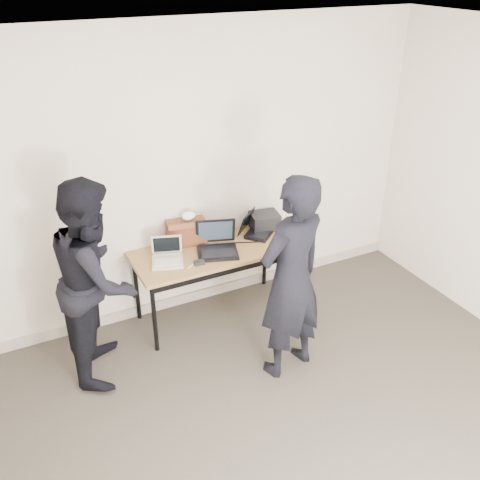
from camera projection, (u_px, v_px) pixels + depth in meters
room at (347, 300)px, 3.11m from camera, size 4.60×4.60×2.80m
desk at (215, 256)px, 4.94m from camera, size 1.50×0.65×0.72m
laptop_beige at (167, 258)px, 4.71m from camera, size 0.34×0.33×0.22m
laptop_center at (217, 245)px, 4.87m from camera, size 0.45×0.45×0.28m
laptop_right at (255, 229)px, 5.18m from camera, size 0.41×0.41×0.22m
leather_satchel at (186, 232)px, 4.96m from camera, size 0.38×0.22×0.25m
tissue at (188, 216)px, 4.90m from camera, size 0.14×0.12×0.08m
equipment_box at (265, 221)px, 5.27m from camera, size 0.31×0.28×0.16m
power_brick at (199, 263)px, 4.68m from camera, size 0.09×0.06×0.03m
cables at (230, 246)px, 4.98m from camera, size 0.93×0.46×0.01m
person_typist at (291, 279)px, 4.19m from camera, size 0.72×0.56×1.75m
person_observer at (96, 279)px, 4.23m from camera, size 0.88×0.99×1.71m
baseboard at (204, 293)px, 5.49m from camera, size 4.50×0.03×0.10m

